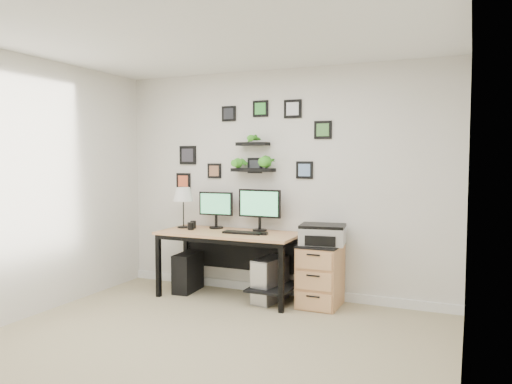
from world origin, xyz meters
The scene contains 14 objects.
room centered at (0.00, 1.98, 0.05)m, with size 4.00×4.00×4.00m.
desk centered at (-0.44, 1.67, 0.63)m, with size 1.60×0.70×0.75m.
monitor_left centered at (-0.75, 1.83, 1.00)m, with size 0.43×0.17×0.44m.
monitor_right centered at (-0.19, 1.84, 1.04)m, with size 0.52×0.17×0.48m.
keyboard centered at (-0.28, 1.59, 0.76)m, with size 0.45×0.14×0.02m, color black.
mouse centered at (-0.03, 1.60, 0.76)m, with size 0.06×0.09×0.03m, color black.
table_lamp centered at (-1.14, 1.73, 1.14)m, with size 0.24×0.24×0.49m.
mug centered at (-0.97, 1.61, 0.79)m, with size 0.08×0.08×0.09m, color black.
pen_cup centered at (-1.01, 1.73, 0.79)m, with size 0.07×0.07×0.09m, color black.
pc_tower_black centered at (-1.05, 1.68, 0.23)m, with size 0.20×0.46×0.46m, color black.
pc_tower_grey centered at (0.01, 1.66, 0.24)m, with size 0.29×0.52×0.49m.
file_cabinet centered at (0.57, 1.72, 0.34)m, with size 0.43×0.53×0.67m.
printer centered at (0.59, 1.72, 0.78)m, with size 0.51×0.43×0.21m.
wall_decor centered at (-0.32, 1.93, 1.66)m, with size 2.00×0.18×1.06m.
Camera 1 is at (2.03, -3.39, 1.60)m, focal length 35.00 mm.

